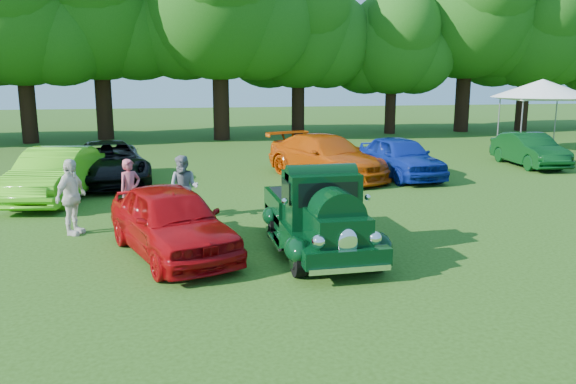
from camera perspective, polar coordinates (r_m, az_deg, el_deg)
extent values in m
plane|color=#254510|center=(11.88, 3.03, -6.52)|extent=(120.00, 120.00, 0.00)
cylinder|color=black|center=(10.60, 1.06, -6.77)|extent=(0.21, 0.70, 0.70)
cylinder|color=black|center=(11.04, 9.04, -6.16)|extent=(0.21, 0.70, 0.70)
cylinder|color=black|center=(13.12, -1.59, -3.16)|extent=(0.21, 0.70, 0.70)
cylinder|color=black|center=(13.48, 4.98, -2.79)|extent=(0.21, 0.70, 0.70)
cube|color=black|center=(12.06, 3.18, -3.81)|extent=(1.62, 4.24, 0.32)
cube|color=black|center=(10.78, 4.96, -3.63)|extent=(1.04, 1.37, 0.58)
cube|color=black|center=(11.77, 3.37, -0.69)|extent=(1.47, 1.08, 1.13)
cube|color=black|center=(11.24, 4.08, -0.25)|extent=(1.23, 0.06, 0.49)
cube|color=black|center=(13.20, 1.73, -1.25)|extent=(1.62, 1.93, 0.55)
cube|color=black|center=(13.15, 1.74, -0.13)|extent=(1.40, 1.70, 0.05)
ellipsoid|color=black|center=(10.54, 0.91, -5.86)|extent=(0.47, 0.81, 0.47)
ellipsoid|color=black|center=(11.00, 9.21, -5.26)|extent=(0.47, 0.81, 0.47)
ellipsoid|color=black|center=(13.07, -1.84, -2.45)|extent=(0.36, 0.68, 0.40)
ellipsoid|color=black|center=(13.46, 5.22, -2.08)|extent=(0.36, 0.68, 0.40)
ellipsoid|color=white|center=(10.16, 6.11, -5.26)|extent=(0.38, 0.12, 0.56)
sphere|color=white|center=(10.06, 3.13, -5.05)|extent=(0.26, 0.26, 0.26)
sphere|color=white|center=(10.37, 8.79, -4.65)|extent=(0.26, 0.26, 0.26)
cube|color=white|center=(10.17, 6.31, -7.82)|extent=(1.53, 0.10, 0.10)
cube|color=white|center=(14.21, 0.80, -1.89)|extent=(1.53, 0.10, 0.10)
imported|color=#9B060A|center=(12.02, -11.76, -2.87)|extent=(3.07, 4.66, 1.48)
imported|color=#51C51A|center=(18.45, -22.57, 1.65)|extent=(2.51, 5.01, 1.58)
imported|color=black|center=(20.77, -17.77, 2.85)|extent=(3.33, 5.62, 1.47)
imported|color=#BD4406|center=(20.88, 3.90, 3.60)|extent=(4.16, 5.92, 1.59)
imported|color=navy|center=(21.35, 11.33, 3.50)|extent=(2.23, 4.66, 1.54)
imported|color=black|center=(25.72, 23.31, 3.96)|extent=(1.86, 4.34, 1.39)
imported|color=#BC4D5D|center=(15.13, -15.73, 0.19)|extent=(0.71, 0.65, 1.62)
imported|color=gray|center=(14.95, -10.52, 0.44)|extent=(1.01, 0.92, 1.70)
imported|color=silver|center=(14.20, -21.16, -0.49)|extent=(0.86, 1.15, 1.82)
cube|color=white|center=(30.53, 24.35, 8.67)|extent=(3.90, 3.90, 0.13)
cone|color=white|center=(30.52, 24.42, 9.59)|extent=(5.72, 5.72, 0.87)
cylinder|color=slate|center=(28.68, 22.59, 5.95)|extent=(0.07, 0.07, 2.62)
cylinder|color=slate|center=(31.42, 20.59, 6.51)|extent=(0.07, 0.07, 2.62)
cylinder|color=slate|center=(32.55, 25.49, 6.28)|extent=(0.07, 0.07, 2.62)
cylinder|color=black|center=(35.25, -24.93, 8.09)|extent=(0.88, 0.88, 4.38)
sphere|color=#1B4A10|center=(35.39, -25.65, 16.17)|extent=(8.02, 8.02, 8.02)
cylinder|color=black|center=(35.74, -18.22, 8.95)|extent=(0.96, 0.96, 4.80)
sphere|color=#1B4A10|center=(35.96, -18.79, 17.67)|extent=(8.78, 8.78, 8.78)
cylinder|color=black|center=(34.03, -6.82, 9.35)|extent=(0.97, 0.97, 4.83)
sphere|color=#1B4A10|center=(34.27, -7.05, 18.59)|extent=(8.83, 8.83, 8.83)
cylinder|color=black|center=(36.58, 1.02, 9.01)|extent=(0.82, 0.82, 4.10)
sphere|color=#1B4A10|center=(36.67, 1.05, 16.33)|extent=(7.50, 7.50, 7.50)
cylinder|color=black|center=(38.18, 10.36, 8.52)|extent=(0.71, 0.71, 3.55)
sphere|color=#1B4A10|center=(38.19, 10.59, 14.60)|extent=(6.49, 6.49, 6.49)
cylinder|color=black|center=(40.82, 17.33, 9.32)|extent=(0.98, 0.98, 4.89)
sphere|color=#1B4A10|center=(41.03, 17.81, 17.11)|extent=(8.94, 8.94, 8.94)
cylinder|color=black|center=(42.98, 22.72, 8.55)|extent=(0.83, 0.83, 4.15)
sphere|color=#1B4A10|center=(43.06, 23.23, 14.83)|extent=(7.59, 7.59, 7.59)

